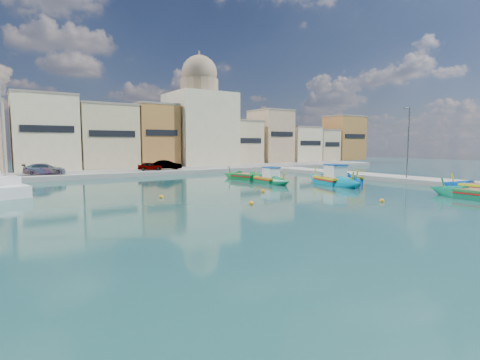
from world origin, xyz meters
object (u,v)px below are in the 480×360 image
object	(u,v)px
church_block	(200,119)
luzzu_green	(246,177)
luzzu_blue_cabin	(269,180)
luzzu_cyan_mid	(348,180)
quay_street_lamp	(408,142)
luzzu_turquoise_cabin	(332,181)
yacht_midnorth	(2,189)

from	to	relation	value
church_block	luzzu_green	world-z (taller)	church_block
luzzu_blue_cabin	luzzu_cyan_mid	size ratio (longest dim) A/B	0.86
quay_street_lamp	luzzu_blue_cabin	bearing A→B (deg)	150.08
church_block	luzzu_turquoise_cabin	world-z (taller)	church_block
luzzu_cyan_mid	luzzu_green	world-z (taller)	luzzu_cyan_mid
quay_street_lamp	luzzu_blue_cabin	world-z (taller)	quay_street_lamp
church_block	luzzu_blue_cabin	xyz separation A→B (m)	(-5.54, -26.53, -8.09)
luzzu_green	luzzu_cyan_mid	bearing A→B (deg)	-51.43
quay_street_lamp	church_block	bearing A→B (deg)	102.35
quay_street_lamp	luzzu_cyan_mid	distance (m)	7.65
luzzu_green	yacht_midnorth	size ratio (longest dim) A/B	0.75
luzzu_blue_cabin	yacht_midnorth	distance (m)	24.42
luzzu_blue_cabin	quay_street_lamp	bearing A→B (deg)	-29.92
luzzu_turquoise_cabin	yacht_midnorth	size ratio (longest dim) A/B	0.98
luzzu_green	yacht_midnorth	xyz separation A→B (m)	(-24.01, 0.71, 0.16)
luzzu_turquoise_cabin	luzzu_cyan_mid	xyz separation A→B (m)	(2.64, 0.25, -0.11)
luzzu_blue_cabin	yacht_midnorth	bearing A→B (deg)	167.47
luzzu_cyan_mid	yacht_midnorth	size ratio (longest dim) A/B	0.83
church_block	luzzu_turquoise_cabin	distance (m)	32.16
quay_street_lamp	luzzu_blue_cabin	distance (m)	15.51
luzzu_turquoise_cabin	quay_street_lamp	bearing A→B (deg)	-18.98
quay_street_lamp	luzzu_green	distance (m)	18.07
church_block	luzzu_green	bearing A→B (deg)	-103.77
quay_street_lamp	yacht_midnorth	distance (m)	39.18
quay_street_lamp	yacht_midnorth	world-z (taller)	yacht_midnorth
luzzu_turquoise_cabin	luzzu_green	xyz separation A→B (m)	(-4.49, 9.19, -0.13)
quay_street_lamp	luzzu_turquoise_cabin	world-z (taller)	quay_street_lamp
luzzu_turquoise_cabin	luzzu_green	distance (m)	10.23
church_block	luzzu_cyan_mid	xyz separation A→B (m)	(1.75, -30.88, -8.12)
luzzu_green	yacht_midnorth	bearing A→B (deg)	178.30
luzzu_green	yacht_midnorth	distance (m)	24.02
luzzu_turquoise_cabin	luzzu_blue_cabin	world-z (taller)	luzzu_turquoise_cabin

